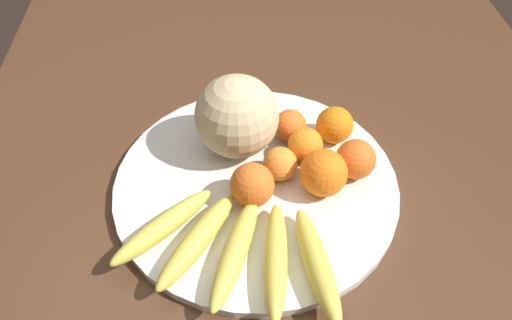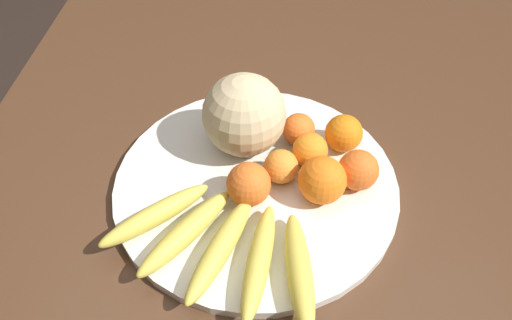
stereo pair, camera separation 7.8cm
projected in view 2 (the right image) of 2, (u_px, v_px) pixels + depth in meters
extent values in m
cube|color=#4C301E|center=(290.00, 172.00, 0.88)|extent=(1.33, 1.14, 0.04)
cube|color=#4C301E|center=(135.00, 109.00, 1.57)|extent=(0.07, 0.07, 0.72)
cube|color=#4C301E|center=(447.00, 124.00, 1.52)|extent=(0.07, 0.07, 0.72)
cylinder|color=white|center=(256.00, 184.00, 0.82)|extent=(0.46, 0.46, 0.02)
torus|color=#47382D|center=(256.00, 183.00, 0.82)|extent=(0.46, 0.46, 0.01)
sphere|color=beige|center=(244.00, 115.00, 0.82)|extent=(0.14, 0.14, 0.14)
sphere|color=brown|center=(249.00, 199.00, 0.76)|extent=(0.03, 0.03, 0.03)
ellipsoid|color=#DBC64C|center=(156.00, 215.00, 0.74)|extent=(0.15, 0.16, 0.03)
ellipsoid|color=#DBC64C|center=(186.00, 232.00, 0.72)|extent=(0.18, 0.14, 0.03)
ellipsoid|color=#DBC64C|center=(221.00, 248.00, 0.70)|extent=(0.20, 0.10, 0.03)
ellipsoid|color=#DBC64C|center=(259.00, 261.00, 0.69)|extent=(0.20, 0.05, 0.03)
ellipsoid|color=#DBC64C|center=(299.00, 271.00, 0.68)|extent=(0.19, 0.06, 0.04)
sphere|color=orange|center=(344.00, 133.00, 0.84)|extent=(0.06, 0.06, 0.06)
sphere|color=orange|center=(322.00, 180.00, 0.76)|extent=(0.08, 0.08, 0.08)
sphere|color=orange|center=(281.00, 167.00, 0.80)|extent=(0.06, 0.06, 0.06)
sphere|color=orange|center=(310.00, 150.00, 0.82)|extent=(0.06, 0.06, 0.06)
sphere|color=orange|center=(358.00, 170.00, 0.79)|extent=(0.07, 0.07, 0.07)
sphere|color=orange|center=(249.00, 184.00, 0.76)|extent=(0.07, 0.07, 0.07)
sphere|color=orange|center=(299.00, 129.00, 0.86)|extent=(0.06, 0.06, 0.06)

